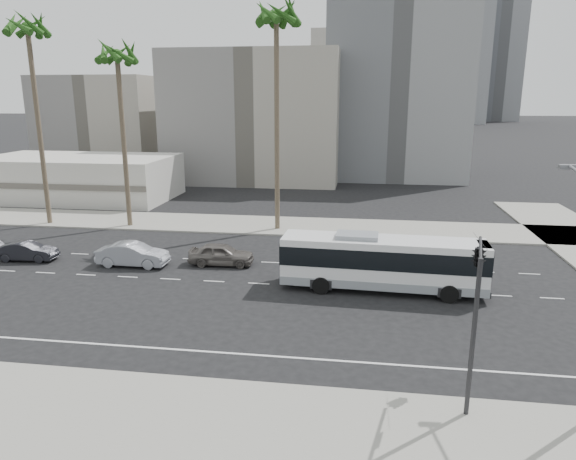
% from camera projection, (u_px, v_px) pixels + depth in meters
% --- Properties ---
extents(ground, '(700.00, 700.00, 0.00)m').
position_uv_depth(ground, '(305.00, 286.00, 33.19)').
color(ground, black).
rests_on(ground, ground).
extents(sidewalk_north, '(120.00, 7.00, 0.15)m').
position_uv_depth(sidewalk_north, '(323.00, 227.00, 48.04)').
color(sidewalk_north, gray).
rests_on(sidewalk_north, ground).
extents(sidewalk_south, '(120.00, 7.00, 0.15)m').
position_uv_depth(sidewalk_south, '(256.00, 437.00, 18.31)').
color(sidewalk_south, gray).
rests_on(sidewalk_south, ground).
extents(commercial_low, '(22.00, 12.16, 5.00)m').
position_uv_depth(commercial_low, '(79.00, 178.00, 61.63)').
color(commercial_low, beige).
rests_on(commercial_low, ground).
extents(midrise_beige_west, '(24.00, 18.00, 18.00)m').
position_uv_depth(midrise_beige_west, '(258.00, 117.00, 75.77)').
color(midrise_beige_west, gray).
rests_on(midrise_beige_west, ground).
extents(midrise_gray_center, '(20.00, 20.00, 26.00)m').
position_uv_depth(midrise_gray_center, '(395.00, 89.00, 78.74)').
color(midrise_gray_center, slate).
rests_on(midrise_gray_center, ground).
extents(midrise_beige_far, '(18.00, 16.00, 15.00)m').
position_uv_depth(midrise_beige_far, '(108.00, 125.00, 84.52)').
color(midrise_beige_far, gray).
rests_on(midrise_beige_far, ground).
extents(civic_tower, '(42.00, 42.00, 129.00)m').
position_uv_depth(civic_tower, '(356.00, 43.00, 263.62)').
color(civic_tower, beige).
rests_on(civic_tower, ground).
extents(highrise_right, '(26.00, 26.00, 70.00)m').
position_uv_depth(highrise_right, '(457.00, 46.00, 238.92)').
color(highrise_right, '#57595F').
rests_on(highrise_right, ground).
extents(highrise_far, '(22.00, 22.00, 60.00)m').
position_uv_depth(highrise_far, '(497.00, 61.00, 265.48)').
color(highrise_far, '#57595F').
rests_on(highrise_far, ground).
extents(city_bus, '(12.59, 3.37, 3.59)m').
position_uv_depth(city_bus, '(382.00, 261.00, 32.05)').
color(city_bus, silver).
rests_on(city_bus, ground).
extents(car_a, '(2.09, 4.76, 1.59)m').
position_uv_depth(car_a, '(221.00, 254.00, 37.25)').
color(car_a, '#625C57').
rests_on(car_a, ground).
extents(car_b, '(1.77, 5.08, 1.67)m').
position_uv_depth(car_b, '(133.00, 254.00, 37.03)').
color(car_b, gray).
rests_on(car_b, ground).
extents(car_c, '(1.81, 4.41, 1.42)m').
position_uv_depth(car_c, '(27.00, 251.00, 38.28)').
color(car_c, black).
rests_on(car_c, ground).
extents(traffic_signal, '(2.93, 3.97, 6.29)m').
position_uv_depth(traffic_signal, '(478.00, 262.00, 20.98)').
color(traffic_signal, '#262628').
rests_on(traffic_signal, ground).
extents(palm_near, '(5.86, 5.86, 19.70)m').
position_uv_depth(palm_near, '(276.00, 22.00, 42.91)').
color(palm_near, brown).
rests_on(palm_near, ground).
extents(palm_mid, '(5.38, 5.38, 16.61)m').
position_uv_depth(palm_mid, '(117.00, 59.00, 44.84)').
color(palm_mid, brown).
rests_on(palm_mid, ground).
extents(palm_far, '(5.53, 5.53, 18.98)m').
position_uv_depth(palm_far, '(28.00, 33.00, 45.21)').
color(palm_far, brown).
rests_on(palm_far, ground).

